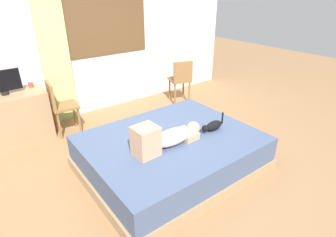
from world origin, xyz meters
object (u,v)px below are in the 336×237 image
bed (171,153)px  tv_monitor (2,82)px  cat (213,126)px  desk (16,117)px  cup (31,85)px  chair_by_desk (59,104)px  person_lying (166,137)px  chair_spare (181,78)px

bed → tv_monitor: 2.55m
cat → tv_monitor: bearing=132.4°
desk → tv_monitor: bearing=-180.0°
desk → bed: bearing=-54.8°
cat → cup: bearing=125.2°
tv_monitor → chair_by_desk: size_ratio=0.56×
bed → cup: (-1.08, 2.09, 0.56)m
cat → desk: size_ratio=0.40×
person_lying → chair_spare: chair_spare is taller
cat → chair_by_desk: chair_by_desk is taller
tv_monitor → chair_spare: 2.99m
cat → chair_spare: 2.05m
cat → tv_monitor: size_ratio=0.74×
bed → tv_monitor: bearing=126.2°
person_lying → chair_spare: (1.67, 1.74, -0.05)m
desk → chair_by_desk: bearing=-21.2°
bed → chair_by_desk: chair_by_desk is taller
bed → desk: size_ratio=2.35×
bed → tv_monitor: (-1.44, 1.98, 0.70)m
cup → chair_by_desk: bearing=-51.4°
bed → cat: (0.53, -0.18, 0.29)m
tv_monitor → cat: bearing=-47.6°
person_lying → cat: bearing=-5.2°
chair_by_desk → chair_spare: 2.30m
tv_monitor → desk: bearing=0.0°
desk → chair_by_desk: chair_by_desk is taller
bed → chair_spare: 2.22m
cup → chair_by_desk: size_ratio=0.09×
chair_spare → bed: bearing=-132.7°
cup → chair_spare: (2.57, -0.47, -0.27)m
person_lying → tv_monitor: size_ratio=1.95×
tv_monitor → chair_by_desk: 0.80m
person_lying → desk: (-1.22, 2.10, -0.19)m
cat → cup: 2.80m
person_lying → desk: 2.43m
chair_by_desk → cup: bearing=128.6°
desk → chair_by_desk: 0.65m
person_lying → tv_monitor: 2.48m
bed → desk: bearing=125.2°
bed → chair_by_desk: 1.94m
tv_monitor → chair_by_desk: (0.64, -0.23, -0.41)m
chair_by_desk → person_lying: bearing=-71.4°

